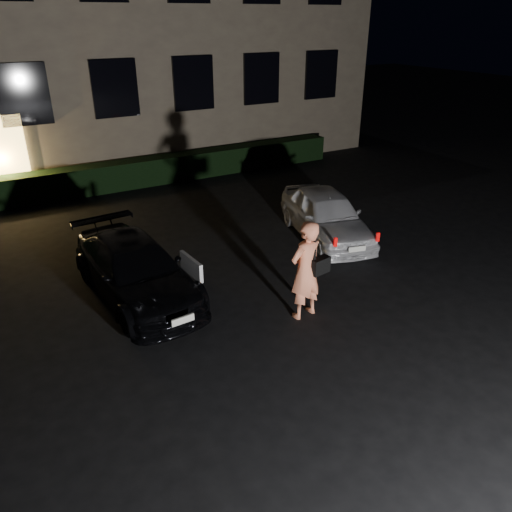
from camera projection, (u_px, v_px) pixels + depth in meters
ground at (328, 363)px, 7.99m from camera, size 80.00×80.00×0.00m
hedge at (129, 174)px, 15.99m from camera, size 15.00×0.70×0.85m
sedan at (136, 270)px, 9.69m from camera, size 1.89×4.02×1.12m
hatch at (326, 215)px, 12.25m from camera, size 2.25×3.77×1.20m
man at (306, 270)px, 8.86m from camera, size 0.83×0.56×1.87m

